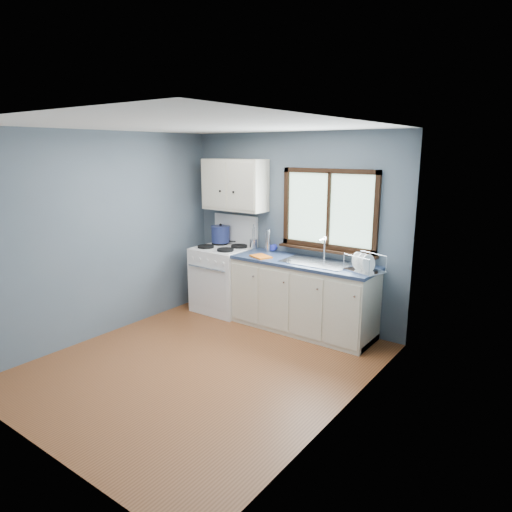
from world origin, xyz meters
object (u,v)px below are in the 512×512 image
Objects in this scene: gas_range at (223,277)px; base_cabinets at (303,300)px; dish_rack at (364,266)px; skillet at (221,241)px; utensil_crock at (253,244)px; stockpot at (221,234)px; sink at (316,268)px; thermos at (268,241)px.

base_cabinets is (1.31, 0.02, -0.08)m from gas_range.
gas_range is 2.17m from dish_rack.
base_cabinets is 5.08× the size of skillet.
utensil_crock is 1.76m from dish_rack.
stockpot is 0.77× the size of dish_rack.
sink is 2.46× the size of utensil_crock.
thermos reaches higher than skillet.
dish_rack is at bearing -1.73° from base_cabinets.
gas_range is at bearing -162.04° from dish_rack.
base_cabinets is 5.41× the size of utensil_crock.
base_cabinets is 0.99m from dish_rack.
utensil_crock is at bearing 169.18° from sink.
sink reaches higher than base_cabinets.
gas_range reaches higher than skillet.
dish_rack is (0.63, -0.02, 0.12)m from sink.
gas_range is at bearing -164.01° from thermos.
thermos is (0.82, 0.03, -0.01)m from stockpot.
thermos is at bearing -169.28° from dish_rack.
dish_rack reaches higher than base_cabinets.
skillet is 0.10m from stockpot.
stockpot is 1.18× the size of thermos.
gas_range is 0.63m from stockpot.
skillet is at bearing -177.53° from thermos.
stockpot is at bearing 137.54° from gas_range.
skillet is at bearing 137.95° from gas_range.
gas_range is 3.73× the size of skillet.
dish_rack is at bearing -25.48° from skillet.
thermos reaches higher than base_cabinets.
base_cabinets is 0.95m from thermos.
base_cabinets is at bearing 179.87° from sink.
dish_rack is at bearing -0.16° from gas_range.
thermos reaches higher than sink.
skillet is 1.01× the size of stockpot.
gas_range reaches higher than sink.
sink is at bearing -0.13° from base_cabinets.
gas_range is at bearing -179.29° from sink.
thermos is at bearing 15.99° from gas_range.
thermos is at bearing 165.87° from base_cabinets.
sink is at bearing -11.22° from thermos.
stockpot is at bearing 175.26° from sink.
dish_rack is at bearing -7.76° from utensil_crock.
skillet is 2.28m from dish_rack.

